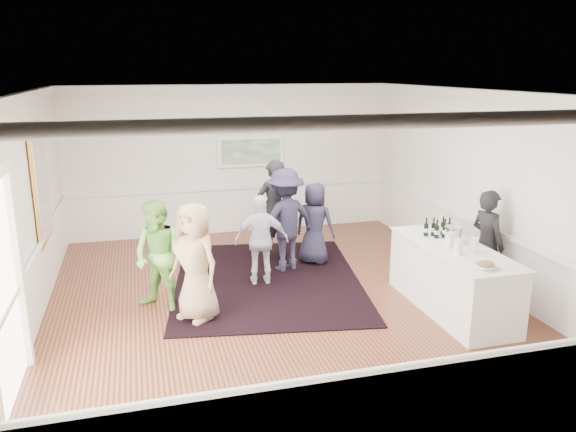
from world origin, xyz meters
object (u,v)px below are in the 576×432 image
object	(u,v)px
guest_tan	(195,262)
guest_green	(159,256)
serving_table	(452,278)
guest_lilac	(261,240)
nut_bowl	(486,265)
ice_bucket	(453,235)
bartender	(487,244)
guest_dark_b	(274,211)
guest_navy	(315,223)
guest_dark_a	(285,220)

from	to	relation	value
guest_tan	guest_green	xyz separation A→B (m)	(-0.48, 0.48, -0.03)
serving_table	guest_lilac	xyz separation A→B (m)	(-2.51, 1.77, 0.26)
nut_bowl	guest_green	bearing A→B (deg)	153.20
serving_table	ice_bucket	world-z (taller)	ice_bucket
serving_table	guest_green	xyz separation A→B (m)	(-4.19, 1.16, 0.34)
nut_bowl	ice_bucket	bearing A→B (deg)	80.90
bartender	serving_table	bearing A→B (deg)	103.42
guest_green	guest_dark_b	xyz separation A→B (m)	(2.18, 1.74, 0.12)
serving_table	guest_dark_b	bearing A→B (deg)	124.84
guest_tan	guest_lilac	xyz separation A→B (m)	(1.20, 1.10, -0.10)
guest_green	guest_navy	size ratio (longest dim) A/B	1.10
guest_green	guest_navy	distance (m)	3.17
bartender	guest_dark_b	bearing A→B (deg)	38.00
serving_table	guest_dark_a	distance (m)	3.07
guest_navy	nut_bowl	size ratio (longest dim) A/B	5.32
guest_tan	guest_navy	distance (m)	3.02
guest_tan	ice_bucket	bearing A→B (deg)	44.13
guest_lilac	guest_green	bearing A→B (deg)	27.36
guest_green	guest_dark_a	bearing A→B (deg)	67.95
ice_bucket	guest_dark_b	bearing A→B (deg)	128.03
ice_bucket	bartender	bearing A→B (deg)	10.56
guest_tan	guest_green	size ratio (longest dim) A/B	1.03
guest_navy	nut_bowl	world-z (taller)	guest_navy
guest_dark_a	guest_dark_b	distance (m)	0.56
bartender	guest_tan	size ratio (longest dim) A/B	1.00
bartender	nut_bowl	distance (m)	1.53
guest_green	guest_lilac	world-z (taller)	guest_green
guest_green	bartender	bearing A→B (deg)	30.84
bartender	nut_bowl	size ratio (longest dim) A/B	6.04
guest_dark_b	ice_bucket	world-z (taller)	guest_dark_b
bartender	guest_green	world-z (taller)	bartender
guest_dark_a	ice_bucket	size ratio (longest dim) A/B	7.09
ice_bucket	nut_bowl	xyz separation A→B (m)	(-0.18, -1.12, -0.08)
guest_green	guest_dark_b	world-z (taller)	guest_dark_b
guest_dark_a	ice_bucket	bearing A→B (deg)	118.17
bartender	guest_navy	bearing A→B (deg)	34.33
guest_green	nut_bowl	xyz separation A→B (m)	(4.10, -2.07, 0.19)
guest_lilac	guest_dark_a	distance (m)	0.81
serving_table	nut_bowl	distance (m)	1.06
serving_table	guest_dark_a	size ratio (longest dim) A/B	1.32
guest_navy	guest_dark_b	bearing A→B (deg)	10.99
serving_table	guest_lilac	bearing A→B (deg)	144.68
guest_tan	guest_dark_a	distance (m)	2.42
guest_green	guest_lilac	distance (m)	1.80
serving_table	bartender	xyz separation A→B (m)	(0.78, 0.33, 0.37)
guest_tan	guest_dark_b	bearing A→B (deg)	103.86
guest_navy	serving_table	bearing A→B (deg)	156.51
guest_navy	ice_bucket	size ratio (longest dim) A/B	5.85
guest_navy	guest_lilac	bearing A→B (deg)	71.81
serving_table	ice_bucket	xyz separation A→B (m)	(0.09, 0.20, 0.61)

